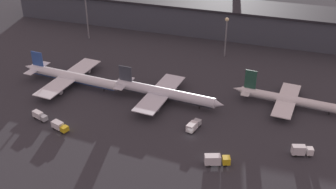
# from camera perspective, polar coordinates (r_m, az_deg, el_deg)

# --- Properties ---
(ground) EXTENTS (600.00, 600.00, 0.00)m
(ground) POSITION_cam_1_polar(r_m,az_deg,el_deg) (146.77, 3.07, -5.58)
(ground) COLOR #2D2D33
(terminal_building) EXTENTS (259.64, 25.82, 16.19)m
(terminal_building) POSITION_cam_1_polar(r_m,az_deg,el_deg) (231.33, 9.96, 9.86)
(terminal_building) COLOR #3D424C
(terminal_building) RESTS_ON ground
(airplane_0) EXTENTS (49.82, 37.98, 12.03)m
(airplane_0) POSITION_cam_1_polar(r_m,az_deg,el_deg) (181.73, -12.87, 2.32)
(airplane_0) COLOR white
(airplane_0) RESTS_ON ground
(airplane_1) EXTENTS (49.04, 33.24, 12.05)m
(airplane_1) POSITION_cam_1_polar(r_m,az_deg,el_deg) (164.80, -0.59, 0.17)
(airplane_1) COLOR silver
(airplane_1) RESTS_ON ground
(airplane_2) EXTENTS (46.23, 28.01, 12.47)m
(airplane_2) POSITION_cam_1_polar(r_m,az_deg,el_deg) (168.09, 16.26, -0.72)
(airplane_2) COLOR white
(airplane_2) RESTS_ON ground
(service_vehicle_0) EXTENTS (7.13, 4.02, 3.80)m
(service_vehicle_0) POSITION_cam_1_polar(r_m,az_deg,el_deg) (142.92, 17.63, -7.22)
(service_vehicle_0) COLOR white
(service_vehicle_0) RESTS_ON ground
(service_vehicle_1) EXTENTS (8.39, 5.07, 3.74)m
(service_vehicle_1) POSITION_cam_1_polar(r_m,az_deg,el_deg) (133.36, 6.55, -8.78)
(service_vehicle_1) COLOR gold
(service_vehicle_1) RESTS_ON ground
(service_vehicle_2) EXTENTS (6.85, 4.09, 3.02)m
(service_vehicle_2) POSITION_cam_1_polar(r_m,az_deg,el_deg) (161.22, -17.01, -2.74)
(service_vehicle_2) COLOR #9EA3A8
(service_vehicle_2) RESTS_ON ground
(service_vehicle_3) EXTENTS (7.14, 4.45, 3.10)m
(service_vehicle_3) POSITION_cam_1_polar(r_m,az_deg,el_deg) (153.16, -14.49, -4.16)
(service_vehicle_3) COLOR gold
(service_vehicle_3) RESTS_ON ground
(service_vehicle_4) EXTENTS (4.10, 7.56, 3.25)m
(service_vehicle_4) POSITION_cam_1_polar(r_m,az_deg,el_deg) (148.68, 3.45, -4.23)
(service_vehicle_4) COLOR #9EA3A8
(service_vehicle_4) RESTS_ON ground
(lamp_post_0) EXTENTS (1.80, 1.80, 28.95)m
(lamp_post_0) POSITION_cam_1_polar(r_m,az_deg,el_deg) (223.77, -11.07, 11.77)
(lamp_post_0) COLOR slate
(lamp_post_0) RESTS_ON ground
(lamp_post_1) EXTENTS (1.80, 1.80, 19.54)m
(lamp_post_1) POSITION_cam_1_polar(r_m,az_deg,el_deg) (201.56, 7.89, 8.48)
(lamp_post_1) COLOR slate
(lamp_post_1) RESTS_ON ground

